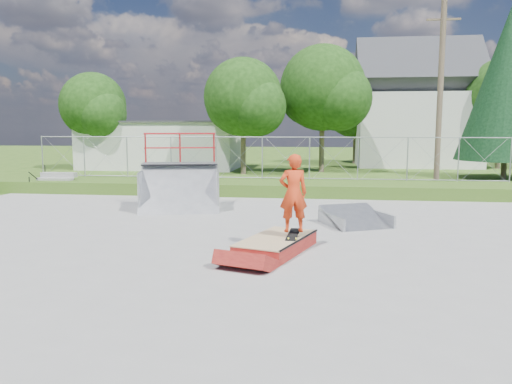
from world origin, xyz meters
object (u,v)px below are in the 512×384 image
grind_box (276,245)px  flat_bank_ramp (356,218)px  quarter_pipe (179,172)px  skater (293,197)px

grind_box → flat_bank_ramp: bearing=77.1°
quarter_pipe → flat_bank_ramp: bearing=-33.1°
quarter_pipe → flat_bank_ramp: 5.89m
grind_box → skater: bearing=31.4°
skater → flat_bank_ramp: bearing=-131.3°
grind_box → skater: (0.35, 0.08, 1.05)m
grind_box → quarter_pipe: (-3.60, 5.06, 1.08)m
flat_bank_ramp → skater: bearing=-141.3°
grind_box → quarter_pipe: quarter_pipe is taller
grind_box → flat_bank_ramp: flat_bank_ramp is taller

